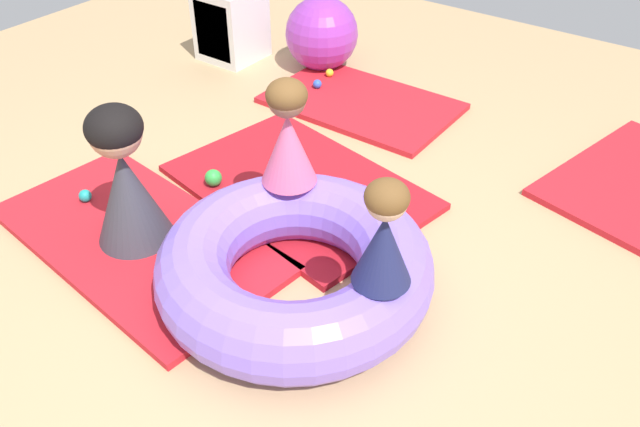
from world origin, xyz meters
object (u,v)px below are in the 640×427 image
object	(u,v)px
inflatable_cushion	(295,266)
play_ball_blue	(317,84)
play_ball_teal	(85,196)
storage_cube	(229,24)
play_ball_green	(213,178)
child_in_navy	(384,235)
play_ball_red	(291,175)
adult_seated	(125,178)
child_in_pink	(288,134)
exercise_ball_large	(322,34)
play_ball_yellow	(330,73)

from	to	relation	value
inflatable_cushion	play_ball_blue	world-z (taller)	inflatable_cushion
inflatable_cushion	play_ball_teal	xyz separation A→B (m)	(-1.38, -0.14, -0.10)
storage_cube	play_ball_green	bearing A→B (deg)	-50.88
child_in_navy	play_ball_red	xyz separation A→B (m)	(-1.04, 0.71, -0.51)
child_in_navy	adult_seated	size ratio (longest dim) A/B	0.65
inflatable_cushion	play_ball_red	world-z (taller)	inflatable_cushion
child_in_pink	play_ball_green	xyz separation A→B (m)	(-0.61, 0.05, -0.52)
inflatable_cushion	child_in_pink	xyz separation A→B (m)	(-0.30, 0.35, 0.44)
play_ball_teal	play_ball_green	xyz separation A→B (m)	(0.47, 0.54, 0.01)
child_in_navy	storage_cube	distance (m)	3.17
adult_seated	play_ball_teal	bearing A→B (deg)	11.11
adult_seated	play_ball_blue	xyz separation A→B (m)	(-0.25, 1.94, -0.34)
child_in_pink	inflatable_cushion	bearing A→B (deg)	33.10
adult_seated	exercise_ball_large	size ratio (longest dim) A/B	1.36
inflatable_cushion	play_ball_yellow	bearing A→B (deg)	121.28
inflatable_cushion	adult_seated	bearing A→B (deg)	-168.81
adult_seated	play_ball_teal	xyz separation A→B (m)	(-0.47, 0.04, -0.33)
play_ball_yellow	child_in_pink	bearing A→B (deg)	-61.01
child_in_pink	play_ball_blue	xyz separation A→B (m)	(-0.86, 1.41, -0.54)
play_ball_red	exercise_ball_large	size ratio (longest dim) A/B	0.13
inflatable_cushion	exercise_ball_large	distance (m)	2.55
play_ball_blue	play_ball_green	bearing A→B (deg)	-79.47
inflatable_cushion	exercise_ball_large	bearing A→B (deg)	123.06
play_ball_yellow	play_ball_blue	world-z (taller)	play_ball_blue
play_ball_red	play_ball_blue	xyz separation A→B (m)	(-0.58, 1.06, -0.01)
exercise_ball_large	storage_cube	distance (m)	0.75
play_ball_teal	exercise_ball_large	distance (m)	2.28
play_ball_teal	play_ball_green	distance (m)	0.71
child_in_pink	play_ball_red	xyz separation A→B (m)	(-0.28, 0.35, -0.54)
play_ball_yellow	storage_cube	distance (m)	0.92
adult_seated	play_ball_yellow	size ratio (longest dim) A/B	12.58
child_in_pink	play_ball_red	bearing A→B (deg)	-149.52
adult_seated	play_ball_blue	distance (m)	1.99
play_ball_yellow	play_ball_blue	distance (m)	0.21
inflatable_cushion	adult_seated	world-z (taller)	adult_seated
play_ball_teal	play_ball_yellow	bearing A→B (deg)	85.12
play_ball_teal	storage_cube	bearing A→B (deg)	109.70
child_in_navy	inflatable_cushion	bearing A→B (deg)	18.40
child_in_navy	play_ball_teal	xyz separation A→B (m)	(-1.84, -0.13, -0.51)
play_ball_red	play_ball_green	distance (m)	0.45
child_in_navy	play_ball_green	size ratio (longest dim) A/B	4.92
play_ball_teal	play_ball_blue	bearing A→B (deg)	83.42
child_in_pink	storage_cube	distance (m)	2.37
storage_cube	play_ball_red	bearing A→B (deg)	-37.27
inflatable_cushion	play_ball_yellow	xyz separation A→B (m)	(-1.20, 1.97, -0.10)
adult_seated	play_ball_green	world-z (taller)	adult_seated
child_in_navy	play_ball_red	distance (m)	1.35
child_in_navy	play_ball_blue	bearing A→B (deg)	-28.46
child_in_navy	play_ball_green	bearing A→B (deg)	2.50
play_ball_teal	play_ball_yellow	distance (m)	2.11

